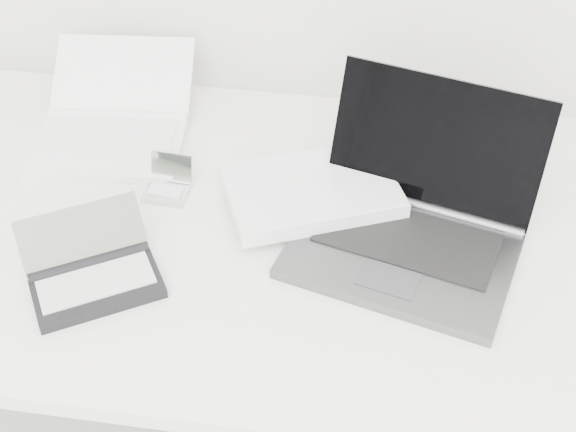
# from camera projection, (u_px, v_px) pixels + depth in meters

# --- Properties ---
(desk) EXTENTS (1.60, 0.80, 0.73)m
(desk) POSITION_uv_depth(u_px,v_px,m) (309.00, 248.00, 1.38)
(desk) COLOR white
(desk) RESTS_ON ground
(laptop_large) EXTENTS (0.55, 0.42, 0.23)m
(laptop_large) POSITION_uv_depth(u_px,v_px,m) (370.00, 209.00, 1.33)
(laptop_large) COLOR #4E5153
(laptop_large) RESTS_ON desk
(netbook_open_white) EXTENTS (0.31, 0.36, 0.11)m
(netbook_open_white) POSITION_uv_depth(u_px,v_px,m) (113.00, 126.00, 1.53)
(netbook_open_white) COLOR white
(netbook_open_white) RESTS_ON desk
(pda_silver) EXTENTS (0.08, 0.08, 0.06)m
(pda_silver) POSITION_uv_depth(u_px,v_px,m) (168.00, 186.00, 1.41)
(pda_silver) COLOR silver
(pda_silver) RESTS_ON desk
(palmtop_charcoal) EXTENTS (0.25, 0.24, 0.10)m
(palmtop_charcoal) POSITION_uv_depth(u_px,v_px,m) (93.00, 274.00, 1.24)
(palmtop_charcoal) COLOR black
(palmtop_charcoal) RESTS_ON desk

